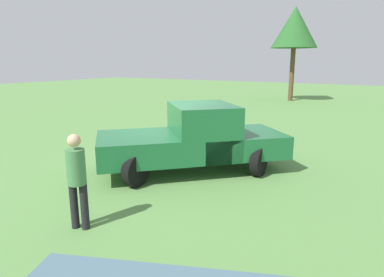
{
  "coord_description": "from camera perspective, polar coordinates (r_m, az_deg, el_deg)",
  "views": [
    {
      "loc": [
        -7.73,
        -5.47,
        2.91
      ],
      "look_at": [
        -0.31,
        -0.95,
        0.9
      ],
      "focal_mm": 31.05,
      "sensor_mm": 36.0,
      "label": 1
    }
  ],
  "objects": [
    {
      "name": "ground_plane",
      "position": [
        9.91,
        -3.8,
        -4.09
      ],
      "size": [
        80.0,
        80.0,
        0.0
      ],
      "primitive_type": "plane",
      "color": "#5B8C47"
    },
    {
      "name": "person_visitor",
      "position": [
        6.12,
        -19.17,
        -6.17
      ],
      "size": [
        0.41,
        0.41,
        1.73
      ],
      "rotation": [
        0.0,
        0.0,
        3.48
      ],
      "color": "black",
      "rests_on": "ground_plane"
    },
    {
      "name": "tree_side",
      "position": [
        26.72,
        17.25,
        17.69
      ],
      "size": [
        3.36,
        3.36,
        6.84
      ],
      "color": "brown",
      "rests_on": "ground_plane"
    },
    {
      "name": "pickup_truck",
      "position": [
        8.94,
        0.8,
        0.31
      ],
      "size": [
        4.9,
        4.89,
        1.81
      ],
      "rotation": [
        0.0,
        0.0,
        2.36
      ],
      "color": "black",
      "rests_on": "ground_plane"
    }
  ]
}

